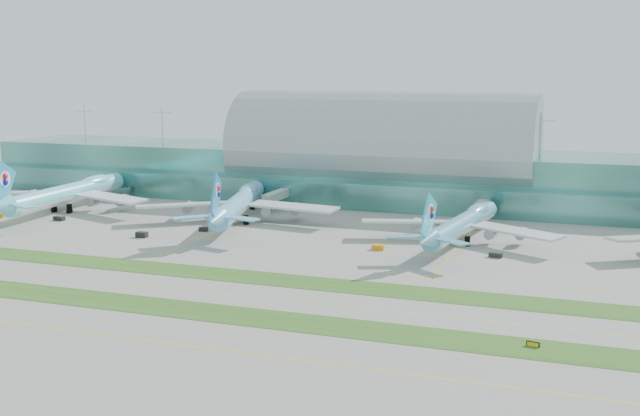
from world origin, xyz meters
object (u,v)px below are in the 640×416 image
at_px(airliner_a, 68,192).
at_px(airliner_b, 239,202).
at_px(terminal, 383,165).
at_px(taxiway_sign_east, 533,344).
at_px(airliner_c, 463,223).

bearing_deg(airliner_a, airliner_b, -1.75).
relative_size(terminal, airliner_a, 4.17).
distance_m(airliner_a, taxiway_sign_east, 199.14).
bearing_deg(terminal, airliner_a, -149.21).
relative_size(airliner_a, airliner_c, 1.15).
relative_size(airliner_c, taxiway_sign_east, 27.39).
xyz_separation_m(terminal, taxiway_sign_east, (72.14, -155.63, -13.68)).
bearing_deg(airliner_b, terminal, 46.15).
xyz_separation_m(airliner_b, airliner_c, (77.79, -7.17, -0.74)).
bearing_deg(airliner_a, airliner_c, -5.03).
distance_m(terminal, airliner_c, 80.82).
height_order(terminal, airliner_b, terminal).
distance_m(airliner_c, taxiway_sign_east, 92.72).
bearing_deg(airliner_b, taxiway_sign_east, -56.13).
height_order(airliner_a, taxiway_sign_east, airliner_a).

